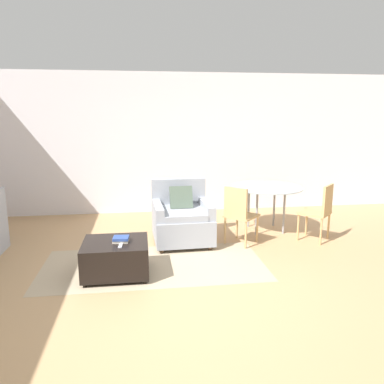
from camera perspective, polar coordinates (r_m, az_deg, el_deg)
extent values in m
plane|color=tan|center=(4.39, -1.35, -14.62)|extent=(20.00, 20.00, 0.00)
cube|color=white|center=(7.50, -4.53, 7.33)|extent=(12.00, 0.06, 2.75)
cube|color=tan|center=(5.05, -5.81, -11.00)|extent=(2.90, 1.41, 0.00)
cube|color=brown|center=(4.57, -5.55, -13.52)|extent=(2.84, 0.05, 0.00)
cube|color=brown|center=(4.73, -5.64, -12.61)|extent=(2.84, 0.05, 0.00)
cube|color=brown|center=(4.89, -5.73, -11.76)|extent=(2.84, 0.05, 0.00)
cube|color=brown|center=(5.05, -5.81, -10.97)|extent=(2.84, 0.05, 0.00)
cube|color=brown|center=(5.21, -5.88, -10.22)|extent=(2.84, 0.05, 0.00)
cube|color=brown|center=(5.38, -5.96, -9.52)|extent=(2.84, 0.05, 0.00)
cube|color=brown|center=(5.54, -6.02, -8.86)|extent=(2.84, 0.05, 0.00)
cube|color=#999EA8|center=(5.78, -1.48, -5.38)|extent=(0.90, 0.95, 0.38)
cube|color=#999EA8|center=(5.68, -1.44, -3.20)|extent=(0.65, 0.83, 0.10)
cube|color=#999EA8|center=(6.05, -2.06, -0.30)|extent=(0.87, 0.15, 0.50)
cube|color=#999EA8|center=(5.66, -5.23, -2.77)|extent=(0.15, 0.85, 0.20)
cube|color=#999EA8|center=(5.77, 2.17, -2.46)|extent=(0.15, 0.85, 0.20)
cylinder|color=brown|center=(5.45, -4.57, -8.90)|extent=(0.05, 0.05, 0.06)
cylinder|color=brown|center=(5.56, 2.76, -8.48)|extent=(0.05, 0.05, 0.06)
cylinder|color=brown|center=(6.17, -5.25, -6.42)|extent=(0.05, 0.05, 0.06)
cylinder|color=brown|center=(6.26, 1.22, -6.10)|extent=(0.05, 0.05, 0.06)
cube|color=#4C5B4C|center=(5.78, -1.67, -0.84)|extent=(0.35, 0.21, 0.36)
cube|color=black|center=(4.76, -11.52, -9.64)|extent=(0.79, 0.70, 0.39)
cylinder|color=black|center=(4.61, -16.03, -13.50)|extent=(0.04, 0.04, 0.04)
cylinder|color=black|center=(4.56, -7.20, -13.41)|extent=(0.04, 0.04, 0.04)
cylinder|color=black|center=(5.15, -15.11, -10.69)|extent=(0.04, 0.04, 0.04)
cylinder|color=black|center=(5.11, -7.30, -10.56)|extent=(0.04, 0.04, 0.04)
cube|color=beige|center=(4.68, -10.80, -7.28)|extent=(0.19, 0.16, 0.03)
cube|color=#2D478C|center=(4.67, -10.77, -6.91)|extent=(0.20, 0.18, 0.03)
cube|color=#B7B7BC|center=(4.55, -10.83, -7.99)|extent=(0.05, 0.17, 0.01)
cylinder|color=#99A8AD|center=(6.40, 11.32, 0.71)|extent=(1.20, 1.20, 0.01)
cylinder|color=#99999E|center=(6.20, 9.84, -3.17)|extent=(0.04, 0.04, 0.74)
cylinder|color=#99999E|center=(6.36, 13.85, -2.98)|extent=(0.04, 0.04, 0.74)
cylinder|color=#99999E|center=(6.63, 8.63, -2.15)|extent=(0.04, 0.04, 0.74)
cylinder|color=#99999E|center=(6.78, 12.41, -1.99)|extent=(0.04, 0.04, 0.74)
cube|color=tan|center=(5.76, 7.56, -3.61)|extent=(0.59, 0.59, 0.03)
cube|color=tan|center=(5.54, 6.66, -1.64)|extent=(0.29, 0.29, 0.45)
cylinder|color=tan|center=(5.89, 9.90, -5.60)|extent=(0.03, 0.03, 0.42)
cylinder|color=tan|center=(6.06, 6.87, -5.03)|extent=(0.03, 0.03, 0.42)
cylinder|color=tan|center=(5.59, 8.19, -6.51)|extent=(0.03, 0.03, 0.42)
cylinder|color=tan|center=(5.76, 5.05, -5.87)|extent=(0.03, 0.03, 0.42)
cube|color=tan|center=(6.17, 18.14, -3.06)|extent=(0.59, 0.59, 0.03)
cube|color=tan|center=(6.06, 19.98, -1.11)|extent=(0.29, 0.29, 0.45)
cylinder|color=tan|center=(6.45, 17.03, -4.43)|extent=(0.03, 0.03, 0.42)
cylinder|color=tan|center=(6.12, 15.85, -5.22)|extent=(0.03, 0.03, 0.42)
cylinder|color=tan|center=(6.34, 20.09, -4.91)|extent=(0.03, 0.03, 0.42)
cylinder|color=tan|center=(6.01, 19.06, -5.74)|extent=(0.03, 0.03, 0.42)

